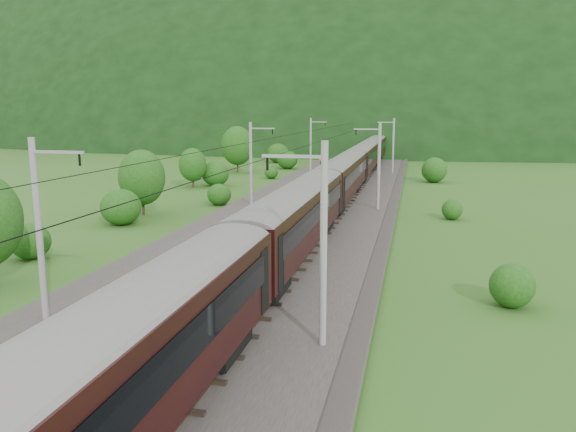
# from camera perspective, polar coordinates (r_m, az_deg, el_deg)

# --- Properties ---
(ground) EXTENTS (600.00, 600.00, 0.00)m
(ground) POSITION_cam_1_polar(r_m,az_deg,el_deg) (24.57, -11.25, -12.03)
(ground) COLOR #2C531A
(ground) RESTS_ON ground
(railbed) EXTENTS (14.00, 220.00, 0.30)m
(railbed) POSITION_cam_1_polar(r_m,az_deg,el_deg) (33.37, -4.26, -5.45)
(railbed) COLOR #38332D
(railbed) RESTS_ON ground
(track_left) EXTENTS (2.40, 220.00, 0.27)m
(track_left) POSITION_cam_1_polar(r_m,az_deg,el_deg) (34.07, -8.15, -4.80)
(track_left) COLOR brown
(track_left) RESTS_ON railbed
(track_right) EXTENTS (2.40, 220.00, 0.27)m
(track_right) POSITION_cam_1_polar(r_m,az_deg,el_deg) (32.70, -0.23, -5.35)
(track_right) COLOR brown
(track_right) RESTS_ON railbed
(catenary_left) EXTENTS (2.54, 192.28, 8.00)m
(catenary_left) POSITION_cam_1_polar(r_m,az_deg,el_deg) (55.11, -3.72, 5.55)
(catenary_left) COLOR gray
(catenary_left) RESTS_ON railbed
(catenary_right) EXTENTS (2.54, 192.28, 8.00)m
(catenary_right) POSITION_cam_1_polar(r_m,az_deg,el_deg) (52.96, 9.14, 5.23)
(catenary_right) COLOR gray
(catenary_right) RESTS_ON railbed
(overhead_wires) EXTENTS (4.83, 198.00, 0.03)m
(overhead_wires) POSITION_cam_1_polar(r_m,az_deg,el_deg) (32.14, -4.44, 6.54)
(overhead_wires) COLOR black
(overhead_wires) RESTS_ON ground
(mountain_main) EXTENTS (504.00, 360.00, 244.00)m
(mountain_main) POSITION_cam_1_polar(r_m,az_deg,el_deg) (280.94, 10.99, 8.56)
(mountain_main) COLOR black
(mountain_main) RESTS_ON ground
(mountain_ridge) EXTENTS (336.00, 280.00, 132.00)m
(mountain_ridge) POSITION_cam_1_polar(r_m,az_deg,el_deg) (345.91, -9.30, 8.97)
(mountain_ridge) COLOR black
(mountain_ridge) RESTS_ON ground
(train) EXTENTS (2.98, 164.09, 5.19)m
(train) POSITION_cam_1_polar(r_m,az_deg,el_deg) (56.14, 5.49, 4.63)
(train) COLOR black
(train) RESTS_ON ground
(hazard_post_near) EXTENTS (0.14, 0.14, 1.29)m
(hazard_post_near) POSITION_cam_1_polar(r_m,az_deg,el_deg) (77.70, 5.53, 4.38)
(hazard_post_near) COLOR red
(hazard_post_near) RESTS_ON railbed
(hazard_post_far) EXTENTS (0.17, 0.17, 1.61)m
(hazard_post_far) POSITION_cam_1_polar(r_m,az_deg,el_deg) (87.62, 6.73, 5.16)
(hazard_post_far) COLOR red
(hazard_post_far) RESTS_ON railbed
(signal) EXTENTS (0.26, 0.26, 2.33)m
(signal) POSITION_cam_1_polar(r_m,az_deg,el_deg) (81.01, 3.33, 5.17)
(signal) COLOR black
(signal) RESTS_ON railbed
(vegetation_left) EXTENTS (11.18, 146.73, 7.08)m
(vegetation_left) POSITION_cam_1_polar(r_m,az_deg,el_deg) (50.65, -15.59, 2.63)
(vegetation_left) COLOR #154713
(vegetation_left) RESTS_ON ground
(vegetation_right) EXTENTS (5.05, 97.12, 3.00)m
(vegetation_right) POSITION_cam_1_polar(r_m,az_deg,el_deg) (37.77, 17.53, -2.28)
(vegetation_right) COLOR #154713
(vegetation_right) RESTS_ON ground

